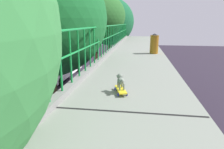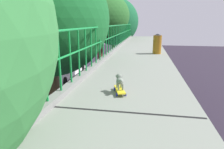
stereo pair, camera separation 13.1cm
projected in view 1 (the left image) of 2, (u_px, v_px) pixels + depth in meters
The scene contains 10 objects.
overpass_deck at pixel (126, 119), 3.56m from camera, with size 2.72×37.20×0.54m.
green_railing at pixel (56, 86), 3.59m from camera, with size 0.20×35.34×1.32m.
car_grey_fifth at pixel (41, 115), 13.56m from camera, with size 1.98×4.44×1.46m.
city_bus at pixel (60, 64), 24.52m from camera, with size 2.54×10.56×3.34m.
roadside_tree_mid at pixel (44, 21), 7.68m from camera, with size 4.97×4.97×9.33m.
roadside_tree_far at pixel (95, 16), 16.97m from camera, with size 5.26×5.26×9.55m.
roadside_tree_farthest at pixel (109, 22), 21.52m from camera, with size 5.45×5.45×9.60m.
toy_skateboard at pixel (121, 90), 4.12m from camera, with size 0.32×0.58×0.09m.
small_dog at pixel (121, 80), 4.10m from camera, with size 0.22×0.35×0.30m.
litter_bin at pixel (154, 43), 9.28m from camera, with size 0.40×0.40×0.94m.
Camera 1 is at (1.27, -3.23, 6.89)m, focal length 31.24 mm.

